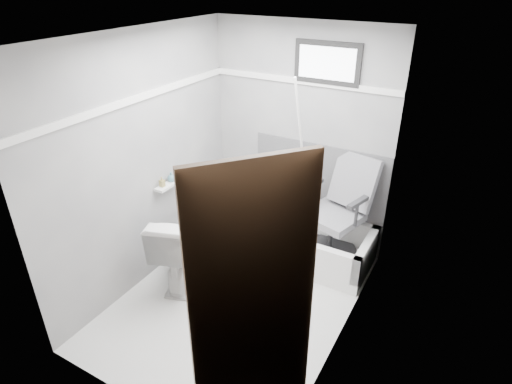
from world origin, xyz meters
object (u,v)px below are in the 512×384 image
Objects in this scene: toilet at (183,247)px; soap_bottle_b at (171,177)px; office_chair at (333,209)px; door at (266,362)px; bathtub at (301,240)px; soap_bottle_a at (162,182)px.

toilet is 0.71m from soap_bottle_b.
office_chair is at bearing -158.81° from toilet.
door is at bearing -63.22° from office_chair.
office_chair is at bearing 101.01° from door.
door is at bearing -39.17° from soap_bottle_b.
soap_bottle_a reaches higher than bathtub.
soap_bottle_a is at bearing -135.06° from office_chair.
soap_bottle_b is at bearing -139.35° from office_chair.
toilet is 7.73× the size of soap_bottle_b.
bathtub is at bearing 33.89° from soap_bottle_a.
toilet is 7.86× the size of soap_bottle_a.
office_chair is 0.54× the size of door.
door is 2.39m from soap_bottle_a.
office_chair reaches higher than soap_bottle_b.
toilet reaches higher than bathtub.
soap_bottle_b is at bearing -151.09° from bathtub.
bathtub is 14.34× the size of soap_bottle_b.
bathtub is 0.75× the size of door.
soap_bottle_b reaches higher than bathtub.
soap_bottle_b is (-0.32, 0.29, 0.56)m from toilet.
toilet is 0.40× the size of door.
soap_bottle_a reaches higher than soap_bottle_b.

